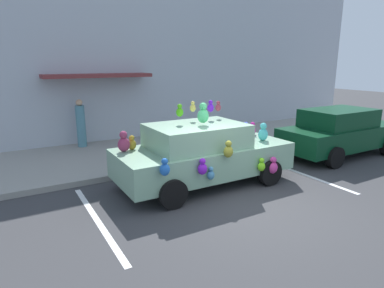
{
  "coord_description": "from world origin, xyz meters",
  "views": [
    {
      "loc": [
        -4.24,
        -5.01,
        2.99
      ],
      "look_at": [
        0.0,
        2.26,
        0.9
      ],
      "focal_mm": 30.81,
      "sensor_mm": 36.0,
      "label": 1
    }
  ],
  "objects_px": {
    "parked_sedan_behind": "(340,132)",
    "teddy_bear_on_sidewalk": "(172,148)",
    "pedestrian_near_shopfront": "(81,125)",
    "plush_covered_car": "(203,153)"
  },
  "relations": [
    {
      "from": "parked_sedan_behind",
      "to": "teddy_bear_on_sidewalk",
      "type": "relative_size",
      "value": 6.33
    },
    {
      "from": "parked_sedan_behind",
      "to": "pedestrian_near_shopfront",
      "type": "bearing_deg",
      "value": 145.76
    },
    {
      "from": "teddy_bear_on_sidewalk",
      "to": "plush_covered_car",
      "type": "bearing_deg",
      "value": -93.95
    },
    {
      "from": "teddy_bear_on_sidewalk",
      "to": "pedestrian_near_shopfront",
      "type": "xyz_separation_m",
      "value": [
        -2.02,
        2.91,
        0.45
      ]
    },
    {
      "from": "plush_covered_car",
      "to": "parked_sedan_behind",
      "type": "xyz_separation_m",
      "value": [
        5.27,
        -0.03,
        -0.01
      ]
    },
    {
      "from": "plush_covered_car",
      "to": "pedestrian_near_shopfront",
      "type": "height_order",
      "value": "plush_covered_car"
    },
    {
      "from": "parked_sedan_behind",
      "to": "teddy_bear_on_sidewalk",
      "type": "xyz_separation_m",
      "value": [
        -5.14,
        1.97,
        -0.32
      ]
    },
    {
      "from": "plush_covered_car",
      "to": "teddy_bear_on_sidewalk",
      "type": "xyz_separation_m",
      "value": [
        0.13,
        1.93,
        -0.33
      ]
    },
    {
      "from": "pedestrian_near_shopfront",
      "to": "parked_sedan_behind",
      "type": "bearing_deg",
      "value": -34.24
    },
    {
      "from": "parked_sedan_behind",
      "to": "teddy_bear_on_sidewalk",
      "type": "height_order",
      "value": "parked_sedan_behind"
    }
  ]
}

